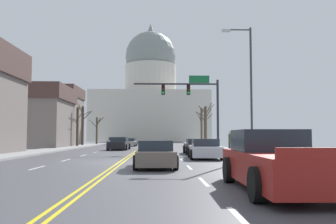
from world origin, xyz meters
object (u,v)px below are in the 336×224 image
object	(u,v)px
sedan_near_02	(155,155)
sedan_oncoming_00	(119,144)
sedan_oncoming_01	(129,142)
sedan_near_00	(197,147)
street_lamp_right	(248,81)
signal_gantry	(194,97)
pickup_truck_near_03	(275,163)
pedestrian_00	(231,141)
sedan_near_01	(205,149)
bicycle_parked	(294,156)
sedan_oncoming_02	(114,141)

from	to	relation	value
sedan_near_02	sedan_oncoming_00	bearing A→B (deg)	100.50
sedan_oncoming_00	sedan_oncoming_01	bearing A→B (deg)	89.74
sedan_near_00	sedan_near_02	distance (m)	12.94
street_lamp_right	sedan_near_02	world-z (taller)	street_lamp_right
street_lamp_right	sedan_near_00	world-z (taller)	street_lamp_right
signal_gantry	pickup_truck_near_03	world-z (taller)	signal_gantry
pedestrian_00	signal_gantry	bearing A→B (deg)	115.39
sedan_oncoming_00	sedan_oncoming_01	size ratio (longest dim) A/B	1.06
sedan_oncoming_00	pickup_truck_near_03	bearing A→B (deg)	-75.61
sedan_near_01	sedan_near_02	world-z (taller)	sedan_near_01
signal_gantry	bicycle_parked	distance (m)	16.91
street_lamp_right	sedan_oncoming_02	size ratio (longest dim) A/B	1.92
signal_gantry	bicycle_parked	world-z (taller)	signal_gantry
pickup_truck_near_03	sedan_oncoming_02	distance (m)	52.43
sedan_near_00	sedan_oncoming_01	world-z (taller)	sedan_near_00
pickup_truck_near_03	sedan_oncoming_01	bearing A→B (deg)	99.85
sedan_near_01	sedan_near_02	distance (m)	7.15
street_lamp_right	sedan_oncoming_02	xyz separation A→B (m)	(-13.29, 37.68, -4.54)
sedan_near_01	pedestrian_00	size ratio (longest dim) A/B	2.69
sedan_oncoming_02	pedestrian_00	bearing A→B (deg)	-68.33
street_lamp_right	bicycle_parked	world-z (taller)	street_lamp_right
signal_gantry	sedan_near_01	xyz separation A→B (m)	(-0.34, -9.93, -4.47)
street_lamp_right	bicycle_parked	distance (m)	7.79
sedan_near_01	bicycle_parked	distance (m)	6.99
sedan_oncoming_02	signal_gantry	bearing A→B (deg)	-69.01
sedan_near_02	sedan_near_01	bearing A→B (deg)	63.80
sedan_oncoming_02	pedestrian_00	size ratio (longest dim) A/B	2.65
signal_gantry	sedan_oncoming_01	xyz separation A→B (m)	(-7.36, 17.91, -4.53)
street_lamp_right	sedan_near_02	xyz separation A→B (m)	(-6.07, -6.62, -4.51)
bicycle_parked	sedan_oncoming_02	bearing A→B (deg)	107.56
sedan_near_00	bicycle_parked	xyz separation A→B (m)	(3.35, -12.13, -0.08)
sedan_near_02	pickup_truck_near_03	bearing A→B (deg)	-64.85
sedan_near_00	pickup_truck_near_03	xyz separation A→B (m)	(-0.01, -19.56, 0.17)
sedan_near_01	pedestrian_00	xyz separation A→B (m)	(2.69, 4.97, 0.48)
sedan_near_00	pedestrian_00	size ratio (longest dim) A/B	2.73
signal_gantry	pedestrian_00	bearing A→B (deg)	-64.61
sedan_near_02	pedestrian_00	xyz separation A→B (m)	(5.85, 11.39, 0.48)
pickup_truck_near_03	pedestrian_00	distance (m)	18.62
pickup_truck_near_03	sedan_near_00	bearing A→B (deg)	89.96
sedan_near_02	bicycle_parked	size ratio (longest dim) A/B	2.45
sedan_oncoming_01	sedan_oncoming_02	world-z (taller)	sedan_oncoming_02
sedan_near_02	sedan_oncoming_00	xyz separation A→B (m)	(-3.92, 21.14, 0.03)
sedan_near_00	sedan_oncoming_00	distance (m)	11.28
signal_gantry	sedan_oncoming_00	world-z (taller)	signal_gantry
sedan_near_01	sedan_oncoming_02	world-z (taller)	sedan_near_01
pickup_truck_near_03	sedan_oncoming_00	size ratio (longest dim) A/B	1.25
sedan_oncoming_00	pedestrian_00	bearing A→B (deg)	-44.94
street_lamp_right	sedan_oncoming_00	xyz separation A→B (m)	(-9.99, 14.52, -4.49)
signal_gantry	sedan_near_01	world-z (taller)	signal_gantry
street_lamp_right	signal_gantry	bearing A→B (deg)	104.78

